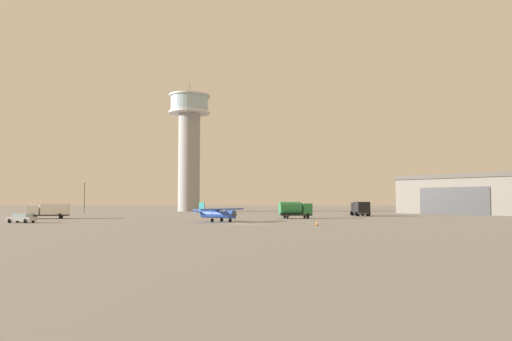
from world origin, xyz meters
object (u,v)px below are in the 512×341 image
object	(u,v)px
truck_fuel_tanker_green	(297,209)
car_silver	(24,218)
light_post_west	(86,194)
truck_box_white	(52,210)
control_tower	(191,140)
airplane_blue	(219,213)
truck_box_black	(362,208)
traffic_cone_near_left	(319,223)

from	to	relation	value
truck_fuel_tanker_green	car_silver	world-z (taller)	truck_fuel_tanker_green
car_silver	light_post_west	xyz separation A→B (m)	(-8.83, 50.00, 4.17)
truck_box_white	light_post_west	distance (m)	35.31
control_tower	truck_box_white	distance (m)	59.73
truck_fuel_tanker_green	airplane_blue	bearing A→B (deg)	-143.79
control_tower	airplane_blue	bearing A→B (deg)	-78.35
truck_box_white	car_silver	size ratio (longest dim) A/B	1.68
car_silver	light_post_west	world-z (taller)	light_post_west
control_tower	light_post_west	world-z (taller)	control_tower
truck_fuel_tanker_green	car_silver	xyz separation A→B (m)	(-41.33, -16.04, -0.95)
truck_box_black	truck_fuel_tanker_green	world-z (taller)	truck_fuel_tanker_green
control_tower	airplane_blue	xyz separation A→B (m)	(13.76, -66.75, -19.49)
car_silver	light_post_west	distance (m)	50.94
truck_box_black	traffic_cone_near_left	size ratio (longest dim) A/B	8.97
truck_box_black	truck_box_white	world-z (taller)	truck_box_black
airplane_blue	truck_box_black	xyz separation A→B (m)	(27.49, 26.51, 0.29)
airplane_blue	truck_box_black	distance (m)	38.19
car_silver	truck_box_white	bearing A→B (deg)	-68.47
truck_box_black	light_post_west	distance (m)	68.22
airplane_blue	truck_fuel_tanker_green	distance (m)	18.69
control_tower	light_post_west	xyz separation A→B (m)	(-23.57, -19.21, -15.97)
truck_box_black	car_silver	size ratio (longest dim) A/B	1.51
control_tower	traffic_cone_near_left	bearing A→B (deg)	-70.11
control_tower	traffic_cone_near_left	xyz separation A→B (m)	(27.65, -76.43, -20.52)
airplane_blue	car_silver	distance (m)	28.62
traffic_cone_near_left	light_post_west	bearing A→B (deg)	131.83
truck_fuel_tanker_green	light_post_west	size ratio (longest dim) A/B	0.75
car_silver	airplane_blue	bearing A→B (deg)	-163.05
control_tower	truck_fuel_tanker_green	size ratio (longest dim) A/B	6.26
light_post_west	airplane_blue	bearing A→B (deg)	-51.86
truck_box_white	car_silver	distance (m)	15.65
control_tower	truck_box_white	xyz separation A→B (m)	(-17.32, -53.79, -19.34)
airplane_blue	control_tower	bearing A→B (deg)	138.09
truck_box_white	truck_fuel_tanker_green	xyz separation A→B (m)	(43.91, 0.63, 0.15)
truck_box_black	car_silver	xyz separation A→B (m)	(-55.99, -28.97, -0.93)
light_post_west	traffic_cone_near_left	world-z (taller)	light_post_west
truck_box_black	light_post_west	world-z (taller)	light_post_west
truck_box_black	car_silver	bearing A→B (deg)	115.03
truck_box_white	control_tower	bearing A→B (deg)	-121.86
truck_box_black	traffic_cone_near_left	xyz separation A→B (m)	(-13.60, -36.20, -1.31)
control_tower	light_post_west	distance (m)	34.35
airplane_blue	light_post_west	xyz separation A→B (m)	(-37.33, 47.54, 3.52)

